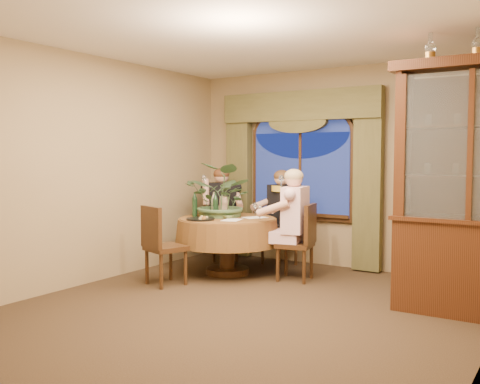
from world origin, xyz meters
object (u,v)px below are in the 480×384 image
Objects in this scene: china_cabinet at (473,189)px; wine_bottle_2 at (195,204)px; chair_back at (225,228)px; wine_bottle_1 at (215,203)px; chair_back_right at (279,231)px; olive_bowl at (228,217)px; oil_lamp_center at (478,40)px; person_pink at (295,225)px; stoneware_vase at (224,206)px; oil_lamp_left at (430,45)px; chair_right at (295,242)px; centerpiece_plant at (223,171)px; wine_bottle_3 at (214,204)px; person_back at (221,214)px; dining_table at (227,246)px; person_scarf at (283,218)px; wine_bottle_0 at (215,205)px; chair_front_left at (166,246)px.

china_cabinet is 3.52m from wine_bottle_2.
wine_bottle_1 reaches higher than chair_back.
chair_back_right is 6.44× the size of olive_bowl.
oil_lamp_center is 3.81m from wine_bottle_1.
stoneware_vase is (-1.04, -0.08, 0.18)m from person_pink.
oil_lamp_left is 3.43m from wine_bottle_1.
china_cabinet is 2.61× the size of chair_right.
wine_bottle_3 is (-0.13, -0.03, -0.45)m from centerpiece_plant.
person_back is at bearing 164.91° from china_cabinet.
chair_back_right is at bearing 62.28° from centerpiece_plant.
olive_bowl reaches higher than dining_table.
wine_bottle_1 reaches higher than dining_table.
oil_lamp_center is at bearing -4.51° from dining_table.
person_scarf reaches higher than dining_table.
wine_bottle_1 is (-0.31, 0.15, 0.54)m from dining_table.
wine_bottle_0 is at bearing 90.60° from chair_right.
person_scarf reaches higher than chair_back_right.
wine_bottle_0 is at bearing 90.53° from person_pink.
china_cabinet is 1.78× the size of person_pink.
chair_right is at bearing 147.89° from chair_back_right.
china_cabinet is at bearing -5.97° from stoneware_vase.
china_cabinet is at bearing -3.58° from wine_bottle_0.
wine_bottle_2 is (-1.37, -0.28, 0.44)m from chair_right.
dining_table is 1.45× the size of chair_back.
chair_back_right is (-2.76, 1.15, -0.77)m from china_cabinet.
chair_front_left reaches higher than olive_bowl.
wine_bottle_1 is at bearing 173.38° from oil_lamp_center.
chair_back is (-0.55, 0.75, 0.10)m from dining_table.
chair_right is 0.23m from person_pink.
wine_bottle_0 is at bearing 15.28° from wine_bottle_2.
chair_back is 0.22m from person_back.
oil_lamp_center is 4.06m from chair_front_left.
dining_table is at bearing -38.15° from centerpiece_plant.
chair_front_left is (-1.22, -1.06, 0.00)m from chair_right.
china_cabinet reaches higher than wine_bottle_2.
dining_table is 4.20× the size of wine_bottle_1.
chair_right is 1.00× the size of chair_back.
centerpiece_plant is (-3.18, 0.34, -1.32)m from oil_lamp_center.
dining_table is 1.45× the size of chair_front_left.
stoneware_vase is at bearing 174.03° from oil_lamp_center.
wine_bottle_2 reaches higher than olive_bowl.
wine_bottle_2 is (-3.50, 0.12, -0.34)m from china_cabinet.
china_cabinet is 7.60× the size of wine_bottle_0.
person_back is at bearing 100.52° from wine_bottle_2.
person_scarf reaches higher than wine_bottle_0.
chair_front_left is 1.34m from centerpiece_plant.
wine_bottle_0 is 0.30m from wine_bottle_2.
china_cabinet is at bearing 179.49° from person_scarf.
oil_lamp_left is at bearing -113.12° from chair_right.
wine_bottle_3 is (-0.10, 0.11, 0.00)m from wine_bottle_0.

